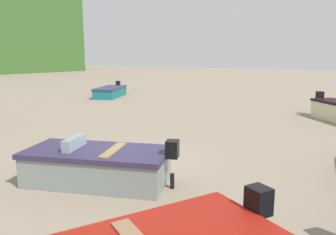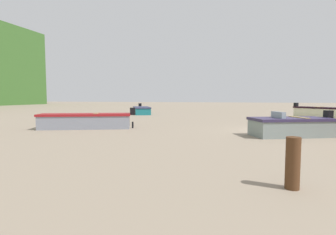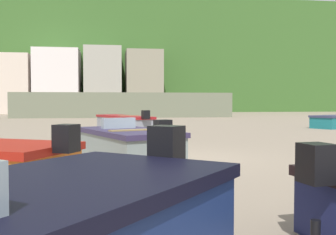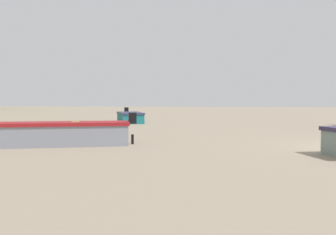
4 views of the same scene
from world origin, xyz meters
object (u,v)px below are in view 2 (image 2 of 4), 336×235
Objects in this scene: boat_teal_6 at (142,110)px; mooring_post_near_water at (293,163)px; boat_grey_1 at (86,121)px; boat_grey_0 at (290,127)px; boat_cream_3 at (326,113)px.

boat_teal_6 is 4.23× the size of mooring_post_near_water.
boat_grey_1 is at bearing 71.22° from boat_teal_6.
boat_grey_1 is 5.19× the size of mooring_post_near_water.
boat_teal_6 reaches higher than mooring_post_near_water.
boat_grey_1 reaches higher than boat_teal_6.
boat_grey_0 is 17.77m from boat_teal_6.
boat_grey_1 is 13.01m from boat_teal_6.
boat_cream_3 is 4.69× the size of mooring_post_near_water.
boat_grey_1 is (0.27, 10.47, -0.00)m from boat_grey_0.
boat_teal_6 is at bearing -14.42° from boat_grey_1.
boat_grey_1 is 11.93m from mooring_post_near_water.
boat_grey_0 is 0.90× the size of boat_teal_6.
boat_grey_0 reaches higher than boat_teal_6.
boat_grey_1 reaches higher than boat_grey_0.
boat_grey_1 is 1.11× the size of boat_cream_3.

